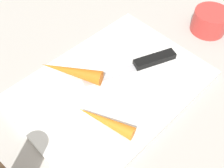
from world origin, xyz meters
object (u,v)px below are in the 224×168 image
at_px(small_bowl, 210,21).
at_px(knife, 149,61).
at_px(carrot_long, 71,71).
at_px(carrot_short, 105,121).
at_px(cutting_board, 112,86).

bearing_deg(small_bowl, knife, -5.82).
relative_size(knife, carrot_long, 1.54).
xyz_separation_m(knife, carrot_short, (0.16, 0.04, 0.01)).
xyz_separation_m(cutting_board, knife, (-0.09, 0.01, 0.01)).
bearing_deg(small_bowl, carrot_long, -17.50).
bearing_deg(carrot_short, small_bowl, -104.55).
bearing_deg(small_bowl, cutting_board, -6.60).
xyz_separation_m(cutting_board, small_bowl, (-0.28, 0.03, 0.02)).
bearing_deg(cutting_board, carrot_long, -58.12).
distance_m(carrot_long, small_bowl, 0.34).
bearing_deg(knife, small_bowl, -164.31).
distance_m(cutting_board, carrot_long, 0.09).
relative_size(knife, small_bowl, 2.41).
height_order(cutting_board, knife, knife).
relative_size(cutting_board, small_bowl, 4.49).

